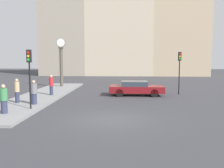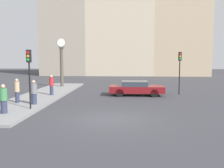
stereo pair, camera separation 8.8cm
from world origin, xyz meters
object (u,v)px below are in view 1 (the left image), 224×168
(pedestrian_red_top, at_px, (51,85))
(sedan_car, at_px, (136,88))
(pedestrian_green_hoodie, at_px, (4,99))
(traffic_light_far, at_px, (180,64))
(pedestrian_tan_coat, at_px, (17,91))
(traffic_light_near, at_px, (29,67))
(pedestrian_grey_jacket, at_px, (34,93))
(street_clock, at_px, (61,63))

(pedestrian_red_top, bearing_deg, sedan_car, 9.25)
(pedestrian_red_top, height_order, pedestrian_green_hoodie, pedestrian_red_top)
(sedan_car, distance_m, traffic_light_far, 4.42)
(pedestrian_red_top, distance_m, pedestrian_green_hoodie, 6.98)
(traffic_light_far, height_order, pedestrian_tan_coat, traffic_light_far)
(pedestrian_red_top, bearing_deg, pedestrian_tan_coat, -109.04)
(sedan_car, height_order, traffic_light_near, traffic_light_near)
(pedestrian_grey_jacket, bearing_deg, sedan_car, 37.18)
(pedestrian_tan_coat, bearing_deg, traffic_light_near, -48.70)
(traffic_light_near, bearing_deg, traffic_light_far, 36.30)
(traffic_light_far, bearing_deg, pedestrian_tan_coat, -154.77)
(traffic_light_near, height_order, pedestrian_red_top, traffic_light_near)
(street_clock, height_order, pedestrian_tan_coat, street_clock)
(sedan_car, bearing_deg, pedestrian_grey_jacket, -142.82)
(traffic_light_far, bearing_deg, sedan_car, -166.65)
(traffic_light_near, height_order, traffic_light_far, traffic_light_far)
(street_clock, relative_size, pedestrian_green_hoodie, 3.18)
(traffic_light_near, bearing_deg, pedestrian_red_top, 94.51)
(pedestrian_grey_jacket, distance_m, pedestrian_green_hoodie, 2.90)
(sedan_car, relative_size, pedestrian_green_hoodie, 2.84)
(street_clock, bearing_deg, pedestrian_tan_coat, -92.52)
(sedan_car, bearing_deg, pedestrian_green_hoodie, -133.14)
(traffic_light_near, distance_m, pedestrian_red_top, 5.90)
(sedan_car, distance_m, pedestrian_tan_coat, 9.64)
(pedestrian_grey_jacket, xyz_separation_m, pedestrian_green_hoodie, (-0.63, -2.83, 0.01))
(sedan_car, height_order, street_clock, street_clock)
(traffic_light_far, bearing_deg, pedestrian_grey_jacket, -150.15)
(traffic_light_far, bearing_deg, pedestrian_red_top, -169.30)
(pedestrian_green_hoodie, bearing_deg, street_clock, 91.26)
(traffic_light_near, bearing_deg, pedestrian_green_hoodie, -126.02)
(traffic_light_near, bearing_deg, sedan_car, 45.61)
(pedestrian_grey_jacket, bearing_deg, pedestrian_red_top, 91.40)
(street_clock, xyz_separation_m, pedestrian_grey_jacket, (0.93, -10.46, -1.74))
(pedestrian_red_top, bearing_deg, traffic_light_far, 10.70)
(traffic_light_near, height_order, pedestrian_tan_coat, traffic_light_near)
(street_clock, relative_size, pedestrian_red_top, 3.11)
(traffic_light_far, relative_size, pedestrian_green_hoodie, 2.30)
(traffic_light_near, relative_size, traffic_light_far, 0.95)
(pedestrian_tan_coat, relative_size, pedestrian_green_hoodie, 1.02)
(traffic_light_near, xyz_separation_m, pedestrian_tan_coat, (-1.71, 1.95, -1.73))
(pedestrian_grey_jacket, relative_size, pedestrian_green_hoodie, 0.99)
(sedan_car, relative_size, pedestrian_tan_coat, 2.77)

